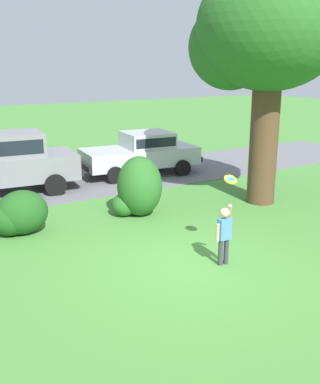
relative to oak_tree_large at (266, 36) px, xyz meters
name	(u,v)px	position (x,y,z in m)	size (l,w,h in m)	color
ground_plane	(188,264)	(-4.32, -2.68, -4.71)	(80.00, 80.00, 0.00)	#478438
driveway_strip	(64,184)	(-4.32, 4.83, -4.70)	(28.00, 4.40, 0.02)	slate
oak_tree_large	(266,36)	(0.00, 0.00, 0.00)	(4.11, 4.19, 6.66)	#513823
shrub_near_tree	(18,214)	(-6.84, 0.86, -4.21)	(1.38, 1.07, 1.07)	#1E511C
shrub_centre_left	(138,188)	(-3.70, 0.63, -3.95)	(1.34, 1.24, 1.62)	#286023
parked_sedan	(142,152)	(-1.30, 4.78, -3.86)	(4.55, 2.40, 1.56)	silver
parked_suv	(2,160)	(-6.31, 4.69, -3.63)	(4.85, 2.42, 1.92)	gray
child_thrower	(224,231)	(-3.70, -3.05, -3.99)	(0.46, 0.26, 1.29)	#383842
frisbee	(231,179)	(-3.23, -2.61, -3.08)	(0.28, 0.26, 0.16)	yellow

